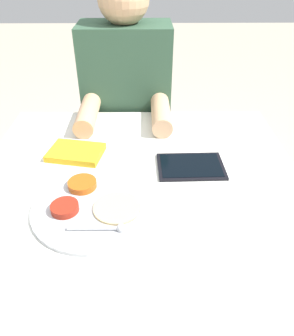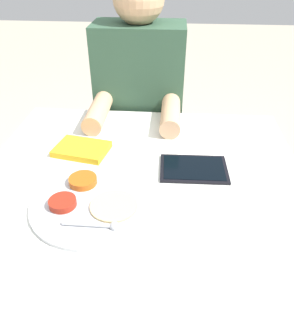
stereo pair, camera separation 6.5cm
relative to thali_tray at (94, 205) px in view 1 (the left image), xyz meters
The scene contains 6 objects.
ground_plane 0.79m from the thali_tray, 39.06° to the left, with size 12.00×12.00×0.00m, color #B2A893.
dining_table 0.42m from the thali_tray, 39.06° to the left, with size 0.93×0.92×0.77m.
thali_tray is the anchor object (origin of this frame).
red_notebook 0.26m from the thali_tray, 109.56° to the left, with size 0.18×0.15×0.02m.
tablet_device 0.32m from the thali_tray, 32.91° to the left, with size 0.20×0.14×0.01m.
person_diner 0.70m from the thali_tray, 85.18° to the left, with size 0.35×0.44×1.25m.
Camera 1 is at (0.01, -0.71, 1.33)m, focal length 35.00 mm.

